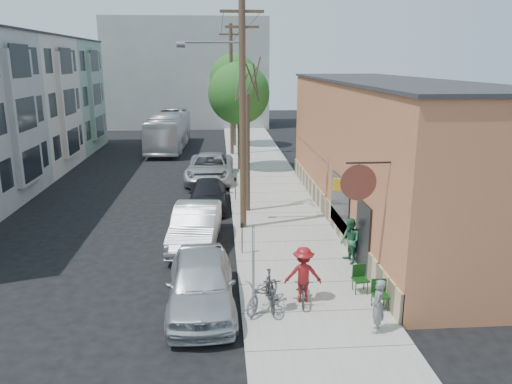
{
  "coord_description": "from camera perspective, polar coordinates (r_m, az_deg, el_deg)",
  "views": [
    {
      "loc": [
        1.44,
        -17.36,
        7.42
      ],
      "look_at": [
        3.1,
        5.0,
        1.5
      ],
      "focal_mm": 35.0,
      "sensor_mm": 36.0,
      "label": 1
    }
  ],
  "objects": [
    {
      "name": "car_3",
      "position": [
        31.65,
        -5.31,
        2.74
      ],
      "size": [
        3.14,
        6.26,
        1.7
      ],
      "primitive_type": "imported",
      "rotation": [
        0.0,
        0.0,
        -0.05
      ],
      "color": "#B7BAC0",
      "rests_on": "ground"
    },
    {
      "name": "car_0",
      "position": [
        15.54,
        -6.3,
        -10.26
      ],
      "size": [
        2.19,
        5.12,
        1.72
      ],
      "primitive_type": "imported",
      "rotation": [
        0.0,
        0.0,
        0.03
      ],
      "color": "#B7BBBF",
      "rests_on": "ground"
    },
    {
      "name": "tree_bare",
      "position": [
        24.37,
        -0.97,
        4.41
      ],
      "size": [
        0.24,
        0.24,
        5.76
      ],
      "color": "#44392C",
      "rests_on": "sidewalk"
    },
    {
      "name": "sign_post",
      "position": [
        14.45,
        -0.3,
        -7.95
      ],
      "size": [
        0.07,
        0.45,
        2.8
      ],
      "color": "slate",
      "rests_on": "sidewalk"
    },
    {
      "name": "bus",
      "position": [
        43.9,
        -9.91,
        6.93
      ],
      "size": [
        3.03,
        11.43,
        3.16
      ],
      "primitive_type": "imported",
      "rotation": [
        0.0,
        0.0,
        -0.03
      ],
      "color": "silver",
      "rests_on": "ground"
    },
    {
      "name": "cafe_building",
      "position": [
        23.95,
        14.24,
        4.43
      ],
      "size": [
        6.6,
        20.2,
        6.61
      ],
      "color": "#B76A44",
      "rests_on": "ground"
    },
    {
      "name": "parking_meter_far",
      "position": [
        26.65,
        -2.37,
        0.8
      ],
      "size": [
        0.14,
        0.14,
        1.24
      ],
      "color": "slate",
      "rests_on": "sidewalk"
    },
    {
      "name": "sidewalk",
      "position": [
        29.43,
        1.38,
        0.33
      ],
      "size": [
        4.5,
        58.0,
        0.15
      ],
      "primitive_type": "cube",
      "color": "#ABAA9F",
      "rests_on": "ground"
    },
    {
      "name": "utility_pole_far",
      "position": [
        39.75,
        -2.83,
        11.78
      ],
      "size": [
        1.8,
        0.28,
        10.0
      ],
      "color": "#503A28",
      "rests_on": "sidewalk"
    },
    {
      "name": "end_cap_building",
      "position": [
        59.48,
        -7.76,
        13.29
      ],
      "size": [
        18.0,
        8.0,
        12.0
      ],
      "primitive_type": "cube",
      "color": "#9D9C98",
      "rests_on": "ground"
    },
    {
      "name": "car_1",
      "position": [
        20.74,
        -6.91,
        -3.83
      ],
      "size": [
        2.16,
        5.19,
        1.67
      ],
      "primitive_type": "imported",
      "rotation": [
        0.0,
        0.0,
        -0.08
      ],
      "color": "#B3B7BC",
      "rests_on": "ground"
    },
    {
      "name": "parked_bike_b",
      "position": [
        15.35,
        0.81,
        -11.35
      ],
      "size": [
        1.6,
        1.99,
        1.02
      ],
      "primitive_type": "imported",
      "rotation": [
        0.0,
        0.0,
        -0.56
      ],
      "color": "slate",
      "rests_on": "sidewalk"
    },
    {
      "name": "cyclist",
      "position": [
        15.64,
        5.41,
        -9.35
      ],
      "size": [
        1.2,
        0.75,
        1.78
      ],
      "primitive_type": "imported",
      "rotation": [
        0.0,
        0.0,
        3.07
      ],
      "color": "maroon",
      "rests_on": "sidewalk"
    },
    {
      "name": "utility_pole_near",
      "position": [
        21.46,
        -1.7,
        9.41
      ],
      "size": [
        3.57,
        0.28,
        10.0
      ],
      "color": "#503A28",
      "rests_on": "sidewalk"
    },
    {
      "name": "car_2",
      "position": [
        25.93,
        -5.51,
        -0.33
      ],
      "size": [
        1.92,
        4.72,
        1.37
      ],
      "primitive_type": "imported",
      "rotation": [
        0.0,
        0.0,
        -0.0
      ],
      "color": "black",
      "rests_on": "ground"
    },
    {
      "name": "ground",
      "position": [
        18.93,
        -8.35,
        -8.45
      ],
      "size": [
        120.0,
        120.0,
        0.0
      ],
      "primitive_type": "plane",
      "color": "black"
    },
    {
      "name": "patron_grey",
      "position": [
        14.38,
        13.73,
        -12.54
      ],
      "size": [
        0.55,
        0.66,
        1.54
      ],
      "primitive_type": "imported",
      "rotation": [
        0.0,
        0.0,
        -1.94
      ],
      "color": "slate",
      "rests_on": "sidewalk"
    },
    {
      "name": "cyclist_bike",
      "position": [
        15.83,
        5.37,
        -10.88
      ],
      "size": [
        0.76,
        1.69,
        0.86
      ],
      "primitive_type": "imported",
      "rotation": [
        0.0,
        0.0,
        -0.12
      ],
      "color": "black",
      "rests_on": "sidewalk"
    },
    {
      "name": "patio_chair_b",
      "position": [
        15.75,
        14.01,
        -11.38
      ],
      "size": [
        0.51,
        0.51,
        0.88
      ],
      "primitive_type": null,
      "rotation": [
        0.0,
        0.0,
        0.02
      ],
      "color": "#0F3710",
      "rests_on": "sidewalk"
    },
    {
      "name": "parked_bike_a",
      "position": [
        15.36,
        1.64,
        -11.16
      ],
      "size": [
        0.57,
        1.84,
        1.09
      ],
      "primitive_type": "imported",
      "rotation": [
        0.0,
        0.0,
        0.03
      ],
      "color": "black",
      "rests_on": "sidewalk"
    },
    {
      "name": "patron_green",
      "position": [
        18.74,
        10.68,
        -5.51
      ],
      "size": [
        0.79,
        0.93,
        1.7
      ],
      "primitive_type": "imported",
      "rotation": [
        0.0,
        0.0,
        -1.37
      ],
      "color": "#276341",
      "rests_on": "sidewalk"
    },
    {
      "name": "patio_chair_a",
      "position": [
        16.65,
        11.83,
        -9.76
      ],
      "size": [
        0.57,
        0.57,
        0.88
      ],
      "primitive_type": null,
      "rotation": [
        0.0,
        0.0,
        0.16
      ],
      "color": "#0F3710",
      "rests_on": "sidewalk"
    },
    {
      "name": "tree_leafy_far",
      "position": [
        43.86,
        -2.52,
        12.85
      ],
      "size": [
        4.16,
        4.16,
        7.89
      ],
      "color": "#44392C",
      "rests_on": "sidewalk"
    },
    {
      "name": "parking_meter_near",
      "position": [
        19.29,
        -1.59,
        -4.71
      ],
      "size": [
        0.14,
        0.14,
        1.24
      ],
      "color": "slate",
      "rests_on": "sidewalk"
    },
    {
      "name": "tree_leafy_mid",
      "position": [
        33.87,
        -1.96,
        11.19
      ],
      "size": [
        4.12,
        4.12,
        7.22
      ],
      "color": "#44392C",
      "rests_on": "sidewalk"
    }
  ]
}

